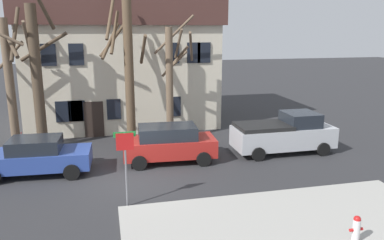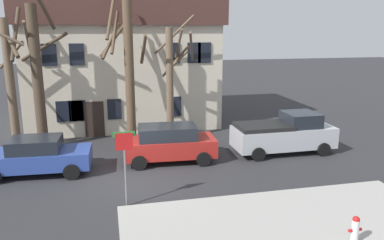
{
  "view_description": "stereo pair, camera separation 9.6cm",
  "coord_description": "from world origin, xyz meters",
  "px_view_note": "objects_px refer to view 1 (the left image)",
  "views": [
    {
      "loc": [
        -0.84,
        -14.99,
        6.17
      ],
      "look_at": [
        3.14,
        2.06,
        1.96
      ],
      "focal_mm": 35.45,
      "sensor_mm": 36.0,
      "label": 1
    },
    {
      "loc": [
        -0.74,
        -15.01,
        6.17
      ],
      "look_at": [
        3.14,
        2.06,
        1.96
      ],
      "focal_mm": 35.45,
      "sensor_mm": 36.0,
      "label": 2
    }
  ],
  "objects_px": {
    "tree_bare_near": "(9,80)",
    "fire_hydrant": "(356,228)",
    "tree_bare_mid": "(36,72)",
    "car_blue_sedan": "(36,156)",
    "tree_bare_end": "(171,79)",
    "pickup_truck_silver": "(284,134)",
    "car_red_wagon": "(169,143)",
    "street_sign_pole": "(125,155)",
    "building_main": "(122,58)",
    "tree_bare_far": "(127,66)",
    "bicycle_leaning": "(26,144)"
  },
  "relations": [
    {
      "from": "pickup_truck_silver",
      "to": "bicycle_leaning",
      "type": "height_order",
      "value": "pickup_truck_silver"
    },
    {
      "from": "pickup_truck_silver",
      "to": "fire_hydrant",
      "type": "height_order",
      "value": "pickup_truck_silver"
    },
    {
      "from": "car_blue_sedan",
      "to": "street_sign_pole",
      "type": "height_order",
      "value": "street_sign_pole"
    },
    {
      "from": "tree_bare_mid",
      "to": "fire_hydrant",
      "type": "distance_m",
      "value": 16.18
    },
    {
      "from": "tree_bare_near",
      "to": "tree_bare_far",
      "type": "height_order",
      "value": "tree_bare_far"
    },
    {
      "from": "tree_bare_mid",
      "to": "bicycle_leaning",
      "type": "relative_size",
      "value": 4.57
    },
    {
      "from": "pickup_truck_silver",
      "to": "fire_hydrant",
      "type": "bearing_deg",
      "value": -102.56
    },
    {
      "from": "car_blue_sedan",
      "to": "bicycle_leaning",
      "type": "relative_size",
      "value": 2.68
    },
    {
      "from": "tree_bare_end",
      "to": "pickup_truck_silver",
      "type": "distance_m",
      "value": 6.73
    },
    {
      "from": "pickup_truck_silver",
      "to": "street_sign_pole",
      "type": "height_order",
      "value": "street_sign_pole"
    },
    {
      "from": "car_red_wagon",
      "to": "tree_bare_mid",
      "type": "bearing_deg",
      "value": 149.68
    },
    {
      "from": "tree_bare_near",
      "to": "tree_bare_mid",
      "type": "distance_m",
      "value": 1.35
    },
    {
      "from": "car_red_wagon",
      "to": "street_sign_pole",
      "type": "bearing_deg",
      "value": -117.51
    },
    {
      "from": "tree_bare_near",
      "to": "pickup_truck_silver",
      "type": "relative_size",
      "value": 1.32
    },
    {
      "from": "tree_bare_end",
      "to": "street_sign_pole",
      "type": "height_order",
      "value": "tree_bare_end"
    },
    {
      "from": "building_main",
      "to": "bicycle_leaning",
      "type": "relative_size",
      "value": 7.01
    },
    {
      "from": "tree_bare_far",
      "to": "tree_bare_end",
      "type": "relative_size",
      "value": 1.17
    },
    {
      "from": "tree_bare_mid",
      "to": "tree_bare_near",
      "type": "bearing_deg",
      "value": 178.78
    },
    {
      "from": "bicycle_leaning",
      "to": "tree_bare_near",
      "type": "bearing_deg",
      "value": 143.03
    },
    {
      "from": "tree_bare_mid",
      "to": "fire_hydrant",
      "type": "height_order",
      "value": "tree_bare_mid"
    },
    {
      "from": "tree_bare_near",
      "to": "bicycle_leaning",
      "type": "xyz_separation_m",
      "value": [
        0.55,
        -0.41,
        -3.28
      ]
    },
    {
      "from": "tree_bare_mid",
      "to": "car_red_wagon",
      "type": "bearing_deg",
      "value": -30.32
    },
    {
      "from": "car_red_wagon",
      "to": "building_main",
      "type": "bearing_deg",
      "value": 100.25
    },
    {
      "from": "car_red_wagon",
      "to": "pickup_truck_silver",
      "type": "distance_m",
      "value": 5.96
    },
    {
      "from": "tree_bare_near",
      "to": "car_blue_sedan",
      "type": "height_order",
      "value": "tree_bare_near"
    },
    {
      "from": "bicycle_leaning",
      "to": "tree_bare_far",
      "type": "bearing_deg",
      "value": 0.62
    },
    {
      "from": "building_main",
      "to": "pickup_truck_silver",
      "type": "bearing_deg",
      "value": -49.43
    },
    {
      "from": "tree_bare_far",
      "to": "car_red_wagon",
      "type": "distance_m",
      "value": 4.98
    },
    {
      "from": "tree_bare_near",
      "to": "pickup_truck_silver",
      "type": "xyz_separation_m",
      "value": [
        13.46,
        -3.59,
        -2.66
      ]
    },
    {
      "from": "building_main",
      "to": "car_blue_sedan",
      "type": "distance_m",
      "value": 10.74
    },
    {
      "from": "tree_bare_near",
      "to": "pickup_truck_silver",
      "type": "height_order",
      "value": "tree_bare_near"
    },
    {
      "from": "tree_bare_mid",
      "to": "tree_bare_far",
      "type": "height_order",
      "value": "tree_bare_far"
    },
    {
      "from": "building_main",
      "to": "tree_bare_near",
      "type": "height_order",
      "value": "building_main"
    },
    {
      "from": "tree_bare_far",
      "to": "bicycle_leaning",
      "type": "height_order",
      "value": "tree_bare_far"
    },
    {
      "from": "tree_bare_end",
      "to": "street_sign_pole",
      "type": "relative_size",
      "value": 2.53
    },
    {
      "from": "building_main",
      "to": "tree_bare_mid",
      "type": "relative_size",
      "value": 1.54
    },
    {
      "from": "car_blue_sedan",
      "to": "tree_bare_mid",
      "type": "bearing_deg",
      "value": 95.0
    },
    {
      "from": "tree_bare_far",
      "to": "car_red_wagon",
      "type": "relative_size",
      "value": 1.85
    },
    {
      "from": "tree_bare_end",
      "to": "street_sign_pole",
      "type": "bearing_deg",
      "value": -111.11
    },
    {
      "from": "tree_bare_mid",
      "to": "car_red_wagon",
      "type": "distance_m",
      "value": 7.83
    },
    {
      "from": "car_red_wagon",
      "to": "tree_bare_far",
      "type": "bearing_deg",
      "value": 115.93
    },
    {
      "from": "pickup_truck_silver",
      "to": "tree_bare_near",
      "type": "bearing_deg",
      "value": 165.05
    },
    {
      "from": "tree_bare_far",
      "to": "building_main",
      "type": "bearing_deg",
      "value": 90.05
    },
    {
      "from": "building_main",
      "to": "pickup_truck_silver",
      "type": "relative_size",
      "value": 2.39
    },
    {
      "from": "street_sign_pole",
      "to": "pickup_truck_silver",
      "type": "bearing_deg",
      "value": 28.11
    },
    {
      "from": "car_red_wagon",
      "to": "pickup_truck_silver",
      "type": "xyz_separation_m",
      "value": [
        5.96,
        0.06,
        0.07
      ]
    },
    {
      "from": "street_sign_pole",
      "to": "bicycle_leaning",
      "type": "xyz_separation_m",
      "value": [
        -4.7,
        7.57,
        -1.56
      ]
    },
    {
      "from": "building_main",
      "to": "pickup_truck_silver",
      "type": "xyz_separation_m",
      "value": [
        7.57,
        -8.84,
        -3.3
      ]
    },
    {
      "from": "tree_bare_near",
      "to": "pickup_truck_silver",
      "type": "distance_m",
      "value": 14.19
    },
    {
      "from": "tree_bare_near",
      "to": "fire_hydrant",
      "type": "relative_size",
      "value": 8.28
    }
  ]
}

